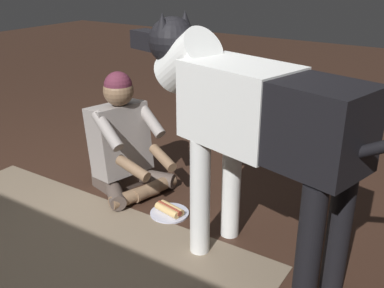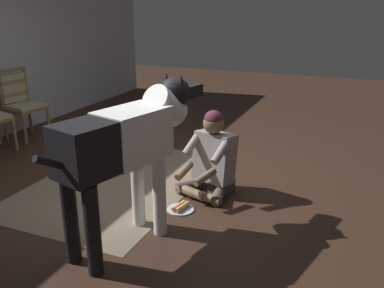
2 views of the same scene
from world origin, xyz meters
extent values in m
plane|color=#362219|center=(0.00, 0.00, 0.00)|extent=(15.49, 15.49, 0.00)
cube|color=#786753|center=(-0.16, 0.37, 0.00)|extent=(2.41, 1.62, 0.01)
cylinder|color=olive|center=(0.21, 2.17, 0.21)|extent=(0.04, 0.04, 0.42)
cylinder|color=olive|center=(0.87, 2.19, 0.21)|extent=(0.04, 0.04, 0.42)
cylinder|color=olive|center=(0.46, 2.25, 0.21)|extent=(0.04, 0.04, 0.42)
cylinder|color=olive|center=(0.93, 2.60, 0.21)|extent=(0.04, 0.04, 0.42)
cylinder|color=olive|center=(0.52, 2.66, 0.21)|extent=(0.04, 0.04, 0.42)
cube|color=olive|center=(0.69, 2.42, 0.44)|extent=(0.52, 0.52, 0.04)
cube|color=tan|center=(0.69, 2.42, 0.48)|extent=(0.48, 0.48, 0.04)
cylinder|color=olive|center=(0.93, 2.60, 0.72)|extent=(0.04, 0.04, 0.52)
cylinder|color=olive|center=(0.52, 2.66, 0.72)|extent=(0.04, 0.04, 0.52)
cube|color=olive|center=(0.72, 2.63, 0.96)|extent=(0.46, 0.11, 0.04)
cube|color=tan|center=(0.72, 2.63, 0.71)|extent=(0.38, 0.10, 0.40)
cube|color=#8E664B|center=(0.72, 2.63, 0.80)|extent=(0.39, 0.11, 0.06)
cube|color=#8E664B|center=(0.72, 2.63, 0.62)|extent=(0.39, 0.11, 0.06)
cube|color=brown|center=(0.09, -0.68, 0.06)|extent=(0.32, 0.39, 0.12)
cylinder|color=brown|center=(-0.10, -0.79, 0.07)|extent=(0.41, 0.18, 0.11)
cylinder|color=#836449|center=(-0.23, -0.68, 0.06)|extent=(0.16, 0.37, 0.09)
cylinder|color=brown|center=(-0.02, -0.49, 0.07)|extent=(0.38, 0.34, 0.11)
cylinder|color=#836449|center=(-0.19, -0.52, 0.06)|extent=(0.21, 0.37, 0.09)
cube|color=gray|center=(0.06, -0.67, 0.37)|extent=(0.37, 0.46, 0.53)
cylinder|color=gray|center=(-0.11, -0.81, 0.52)|extent=(0.30, 0.15, 0.24)
cylinder|color=#836449|center=(-0.29, -0.71, 0.30)|extent=(0.28, 0.17, 0.12)
cylinder|color=gray|center=(-0.02, -0.47, 0.52)|extent=(0.30, 0.15, 0.24)
cylinder|color=#836449|center=(-0.23, -0.47, 0.30)|extent=(0.28, 0.10, 0.12)
sphere|color=#836449|center=(0.04, -0.67, 0.74)|extent=(0.21, 0.21, 0.21)
sphere|color=#572333|center=(0.04, -0.67, 0.77)|extent=(0.19, 0.19, 0.19)
cylinder|color=white|center=(-0.85, -0.30, 0.35)|extent=(0.11, 0.11, 0.70)
cylinder|color=white|center=(-0.92, -0.54, 0.35)|extent=(0.11, 0.11, 0.70)
cylinder|color=black|center=(-1.53, -0.12, 0.35)|extent=(0.11, 0.11, 0.70)
cylinder|color=black|center=(-1.59, -0.36, 0.35)|extent=(0.11, 0.11, 0.70)
cube|color=white|center=(-1.03, -0.38, 0.90)|extent=(0.63, 0.49, 0.40)
cube|color=black|center=(-1.44, -0.28, 0.90)|extent=(0.55, 0.45, 0.38)
cylinder|color=white|center=(-0.65, -0.48, 1.05)|extent=(0.45, 0.35, 0.39)
sphere|color=black|center=(-0.53, -0.52, 1.14)|extent=(0.27, 0.27, 0.27)
cube|color=black|center=(-0.31, -0.57, 1.12)|extent=(0.23, 0.17, 0.11)
cone|color=black|center=(-0.52, -0.43, 1.24)|extent=(0.12, 0.12, 0.12)
cone|color=black|center=(-0.56, -0.59, 1.24)|extent=(0.12, 0.12, 0.12)
cylinder|color=black|center=(-1.68, -0.21, 0.86)|extent=(0.36, 0.14, 0.23)
cylinder|color=silver|center=(-0.47, -0.53, 0.01)|extent=(0.26, 0.26, 0.01)
cylinder|color=#DAB16D|center=(-0.48, -0.55, 0.04)|extent=(0.20, 0.09, 0.05)
cylinder|color=#DAB16D|center=(-0.47, -0.51, 0.04)|extent=(0.20, 0.09, 0.05)
cylinder|color=#9B3D2A|center=(-0.47, -0.53, 0.04)|extent=(0.21, 0.08, 0.04)
camera|label=1|loc=(-1.98, 1.53, 1.55)|focal=41.54mm
camera|label=2|loc=(-3.68, -2.00, 1.88)|focal=38.81mm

